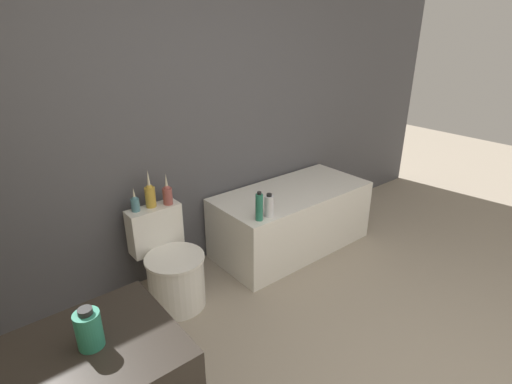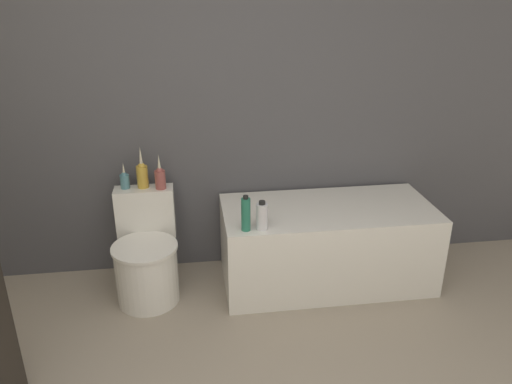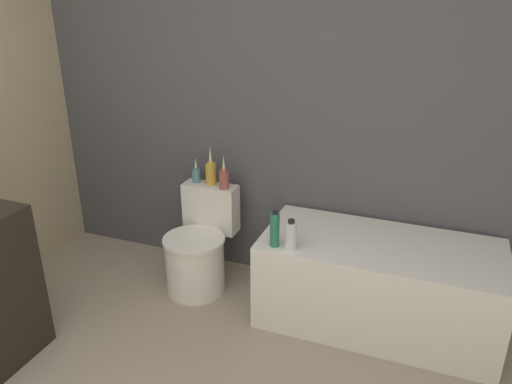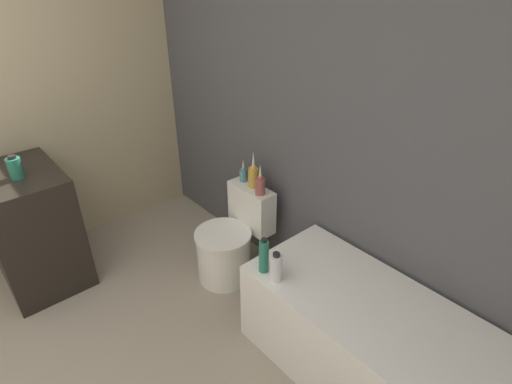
% 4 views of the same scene
% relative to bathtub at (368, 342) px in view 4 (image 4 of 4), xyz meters
% --- Properties ---
extents(wall_back_tiled, '(6.40, 0.06, 2.60)m').
position_rel_bathtub_xyz_m(wall_back_tiled, '(-0.87, 0.38, 1.02)').
color(wall_back_tiled, '#4C4C51').
rests_on(wall_back_tiled, ground_plane).
extents(bathtub, '(1.41, 0.67, 0.56)m').
position_rel_bathtub_xyz_m(bathtub, '(0.00, 0.00, 0.00)').
color(bathtub, white).
rests_on(bathtub, ground).
extents(toilet, '(0.42, 0.56, 0.68)m').
position_rel_bathtub_xyz_m(toilet, '(-1.22, -0.02, -0.01)').
color(toilet, white).
rests_on(toilet, ground).
extents(vanity_counter, '(0.73, 0.53, 0.88)m').
position_rel_bathtub_xyz_m(vanity_counter, '(-2.13, -1.12, 0.16)').
color(vanity_counter, black).
rests_on(vanity_counter, ground).
extents(soap_bottle_glass, '(0.09, 0.09, 0.16)m').
position_rel_bathtub_xyz_m(soap_bottle_glass, '(-2.05, -1.11, 0.67)').
color(soap_bottle_glass, '#267259').
rests_on(soap_bottle_glass, vanity_counter).
extents(vase_gold, '(0.06, 0.06, 0.18)m').
position_rel_bathtub_xyz_m(vase_gold, '(-1.33, 0.22, 0.46)').
color(vase_gold, teal).
rests_on(vase_gold, toilet).
extents(vase_silver, '(0.07, 0.07, 0.28)m').
position_rel_bathtub_xyz_m(vase_silver, '(-1.22, 0.21, 0.50)').
color(vase_silver, gold).
rests_on(vase_silver, toilet).
extents(vase_bronze, '(0.07, 0.07, 0.24)m').
position_rel_bathtub_xyz_m(vase_bronze, '(-1.10, 0.18, 0.48)').
color(vase_bronze, '#994C47').
rests_on(vase_bronze, toilet).
extents(shampoo_bottle_tall, '(0.06, 0.06, 0.23)m').
position_rel_bathtub_xyz_m(shampoo_bottle_tall, '(-0.59, -0.25, 0.38)').
color(shampoo_bottle_tall, '#267259').
rests_on(shampoo_bottle_tall, bathtub).
extents(shampoo_bottle_short, '(0.07, 0.07, 0.18)m').
position_rel_bathtub_xyz_m(shampoo_bottle_short, '(-0.49, -0.25, 0.36)').
color(shampoo_bottle_short, silver).
rests_on(shampoo_bottle_short, bathtub).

